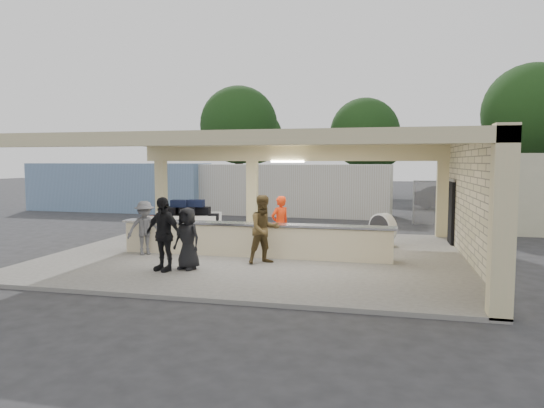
% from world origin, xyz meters
% --- Properties ---
extents(ground, '(120.00, 120.00, 0.00)m').
position_xyz_m(ground, '(0.00, 0.00, 0.00)').
color(ground, '#272729').
rests_on(ground, ground).
extents(pavilion, '(12.01, 10.00, 3.55)m').
position_xyz_m(pavilion, '(0.21, 0.66, 1.35)').
color(pavilion, '#64615D').
rests_on(pavilion, ground).
extents(baggage_counter, '(8.20, 0.58, 0.98)m').
position_xyz_m(baggage_counter, '(0.00, -0.50, 0.59)').
color(baggage_counter, beige).
rests_on(baggage_counter, pavilion).
extents(luggage_cart, '(2.68, 1.96, 1.42)m').
position_xyz_m(luggage_cart, '(-3.24, 1.93, 0.87)').
color(luggage_cart, white).
rests_on(luggage_cart, pavilion).
extents(drum_fan, '(0.93, 0.92, 1.09)m').
position_xyz_m(drum_fan, '(3.68, 2.12, 0.68)').
color(drum_fan, white).
rests_on(drum_fan, pavilion).
extents(baggage_handler, '(0.68, 0.70, 1.74)m').
position_xyz_m(baggage_handler, '(0.62, 0.30, 0.97)').
color(baggage_handler, '#F1330C').
rests_on(baggage_handler, pavilion).
extents(passenger_a, '(0.96, 0.87, 1.87)m').
position_xyz_m(passenger_a, '(0.55, -1.40, 1.04)').
color(passenger_a, brown).
rests_on(passenger_a, pavilion).
extents(passenger_b, '(1.18, 0.74, 1.89)m').
position_xyz_m(passenger_b, '(-1.73, -2.85, 1.05)').
color(passenger_b, black).
rests_on(passenger_b, pavilion).
extents(passenger_c, '(1.03, 0.95, 1.61)m').
position_xyz_m(passenger_c, '(-3.23, -1.00, 0.90)').
color(passenger_c, '#515257').
rests_on(passenger_c, pavilion).
extents(passenger_d, '(0.85, 0.56, 1.60)m').
position_xyz_m(passenger_d, '(-1.20, -2.56, 0.90)').
color(passenger_d, black).
rests_on(passenger_d, pavilion).
extents(car_white_a, '(6.18, 4.55, 1.60)m').
position_xyz_m(car_white_a, '(9.77, 13.03, 0.80)').
color(car_white_a, silver).
rests_on(car_white_a, ground).
extents(car_dark, '(4.32, 4.14, 1.48)m').
position_xyz_m(car_dark, '(7.58, 15.69, 0.74)').
color(car_dark, black).
rests_on(car_dark, ground).
extents(container_white, '(12.76, 3.38, 2.73)m').
position_xyz_m(container_white, '(-2.26, 11.64, 1.37)').
color(container_white, silver).
rests_on(container_white, ground).
extents(container_blue, '(10.78, 2.84, 2.79)m').
position_xyz_m(container_blue, '(-11.53, 11.42, 1.39)').
color(container_blue, '#718FB5').
rests_on(container_blue, ground).
extents(tree_left, '(6.60, 6.30, 9.00)m').
position_xyz_m(tree_left, '(-7.68, 24.16, 5.59)').
color(tree_left, '#382619').
rests_on(tree_left, ground).
extents(tree_mid, '(6.00, 5.60, 8.00)m').
position_xyz_m(tree_mid, '(2.32, 26.16, 4.96)').
color(tree_mid, '#382619').
rests_on(tree_mid, ground).
extents(tree_right, '(7.20, 7.00, 10.00)m').
position_xyz_m(tree_right, '(14.32, 25.16, 6.21)').
color(tree_right, '#382619').
rests_on(tree_right, ground).
extents(adjacent_building, '(6.00, 8.00, 3.20)m').
position_xyz_m(adjacent_building, '(9.50, 10.00, 1.60)').
color(adjacent_building, beige).
rests_on(adjacent_building, ground).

